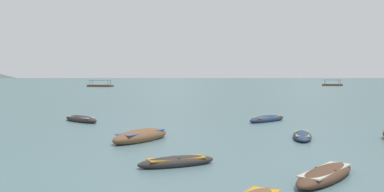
% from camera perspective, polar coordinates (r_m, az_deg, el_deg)
% --- Properties ---
extents(ground_plane, '(6000.00, 6000.00, 0.00)m').
position_cam_1_polar(ground_plane, '(1506.56, -6.17, 2.52)').
color(ground_plane, slate).
extents(mountain_1, '(1993.77, 1993.77, 614.86)m').
position_cam_1_polar(mountain_1, '(2100.15, -24.15, 10.75)').
color(mountain_1, '#4C5B56').
rests_on(mountain_1, ground).
extents(mountain_2, '(764.32, 764.32, 204.78)m').
position_cam_1_polar(mountain_2, '(1744.52, -7.78, 5.89)').
color(mountain_2, '#4C5B56').
rests_on(mountain_2, ground).
extents(mountain_3, '(1189.82, 1189.82, 455.24)m').
position_cam_1_polar(mountain_3, '(2126.51, 8.03, 8.69)').
color(mountain_3, '#56665B').
rests_on(mountain_3, ground).
extents(rowboat_0, '(3.77, 3.77, 0.56)m').
position_cam_1_polar(rowboat_0, '(15.49, 17.77, -10.23)').
color(rowboat_0, '#4C3323').
rests_on(rowboat_0, ground).
extents(rowboat_1, '(2.26, 3.95, 0.49)m').
position_cam_1_polar(rowboat_1, '(25.15, 14.84, -5.29)').
color(rowboat_1, navy).
rests_on(rowboat_1, ground).
extents(rowboat_2, '(3.41, 1.87, 0.50)m').
position_cam_1_polar(rowboat_2, '(17.03, -2.13, -8.99)').
color(rowboat_2, '#2D2826').
rests_on(rowboat_2, ground).
extents(rowboat_6, '(3.52, 3.95, 0.63)m').
position_cam_1_polar(rowboat_6, '(34.41, -14.94, -3.10)').
color(rowboat_6, '#2D2826').
rests_on(rowboat_6, ground).
extents(rowboat_7, '(3.84, 4.36, 0.82)m').
position_cam_1_polar(rowboat_7, '(23.64, -6.99, -5.48)').
color(rowboat_7, brown).
rests_on(rowboat_7, ground).
extents(rowboat_11, '(4.07, 3.53, 0.63)m').
position_cam_1_polar(rowboat_11, '(33.99, 10.24, -3.12)').
color(rowboat_11, navy).
rests_on(rowboat_11, ground).
extents(ferry_0, '(9.42, 5.67, 2.54)m').
position_cam_1_polar(ferry_0, '(150.16, -12.44, 1.40)').
color(ferry_0, brown).
rests_on(ferry_0, ground).
extents(ferry_1, '(7.55, 3.44, 2.54)m').
position_cam_1_polar(ferry_1, '(170.32, 18.63, 1.47)').
color(ferry_1, brown).
rests_on(ferry_1, ground).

